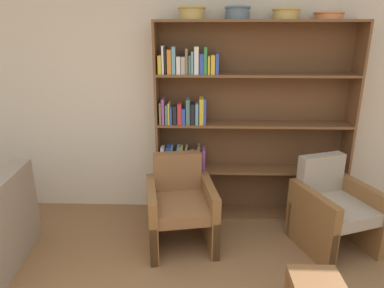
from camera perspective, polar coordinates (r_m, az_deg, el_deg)
The scene contains 8 objects.
wall_back at distance 3.83m, azimuth 3.40°, elevation 8.38°, with size 12.00×0.06×2.75m.
bookshelf at distance 3.75m, azimuth 7.03°, elevation 3.04°, with size 2.09×0.30×2.14m.
bowl_sage at distance 3.59m, azimuth -0.02°, elevation 21.09°, with size 0.27×0.27×0.12m.
bowl_slate at distance 3.60m, azimuth 7.59°, elevation 20.95°, with size 0.26×0.26×0.12m.
bowl_olive at distance 3.68m, azimuth 15.40°, elevation 20.28°, with size 0.28×0.28×0.10m.
bowl_stoneware at distance 3.79m, azimuth 21.85°, elevation 19.33°, with size 0.29×0.29×0.07m.
armchair_leather at distance 3.43m, azimuth -1.95°, elevation -10.22°, with size 0.75×0.78×0.87m.
armchair_cushioned at distance 3.65m, azimuth 22.41°, elevation -9.84°, with size 0.84×0.86×0.87m.
Camera 1 is at (-0.10, -1.20, 2.03)m, focal length 32.00 mm.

